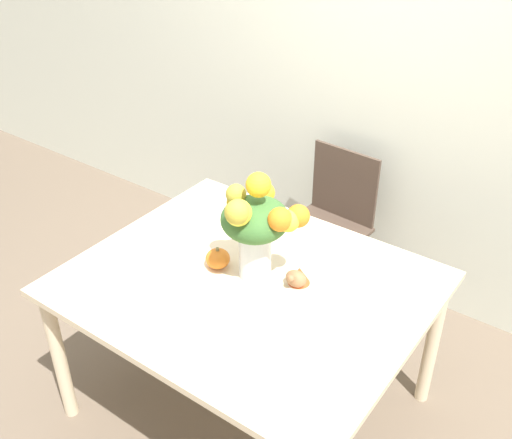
# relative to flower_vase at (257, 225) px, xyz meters

# --- Properties ---
(ground_plane) EXTENTS (12.00, 12.00, 0.00)m
(ground_plane) POSITION_rel_flower_vase_xyz_m (-0.01, -0.05, -0.98)
(ground_plane) COLOR brown
(wall_back) EXTENTS (8.00, 0.06, 2.70)m
(wall_back) POSITION_rel_flower_vase_xyz_m (-0.01, 1.19, 0.37)
(wall_back) COLOR silver
(wall_back) RESTS_ON ground_plane
(dining_table) EXTENTS (1.39, 1.15, 0.73)m
(dining_table) POSITION_rel_flower_vase_xyz_m (-0.01, -0.05, -0.33)
(dining_table) COLOR beige
(dining_table) RESTS_ON ground_plane
(flower_vase) EXTENTS (0.34, 0.34, 0.47)m
(flower_vase) POSITION_rel_flower_vase_xyz_m (0.00, 0.00, 0.00)
(flower_vase) COLOR silver
(flower_vase) RESTS_ON dining_table
(pumpkin) EXTENTS (0.10, 0.10, 0.09)m
(pumpkin) POSITION_rel_flower_vase_xyz_m (-0.17, -0.04, -0.21)
(pumpkin) COLOR orange
(pumpkin) RESTS_ON dining_table
(turkey_figurine) EXTENTS (0.09, 0.12, 0.07)m
(turkey_figurine) POSITION_rel_flower_vase_xyz_m (0.16, 0.06, -0.21)
(turkey_figurine) COLOR #936642
(turkey_figurine) RESTS_ON dining_table
(dining_chair_near_window) EXTENTS (0.45, 0.45, 0.86)m
(dining_chair_near_window) POSITION_rel_flower_vase_xyz_m (-0.16, 0.89, -0.53)
(dining_chair_near_window) COLOR #47382D
(dining_chair_near_window) RESTS_ON ground_plane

